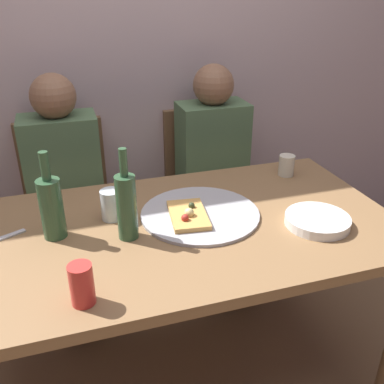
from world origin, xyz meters
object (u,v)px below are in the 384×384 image
(plate_stack, at_px, (317,221))
(chair_right, at_px, (208,179))
(dining_table, at_px, (178,244))
(chair_left, at_px, (68,198))
(pizza_tray, at_px, (200,214))
(soda_can, at_px, (82,284))
(pizza_slice_last, at_px, (188,215))
(wine_bottle, at_px, (51,206))
(guest_in_sweater, at_px, (66,188))
(guest_in_beanie, at_px, (218,169))
(beer_bottle, at_px, (127,205))
(tumbler_near, at_px, (286,165))
(wine_glass, at_px, (111,205))

(plate_stack, distance_m, chair_right, 1.01)
(dining_table, bearing_deg, chair_left, 113.98)
(pizza_tray, bearing_deg, soda_can, -141.36)
(dining_table, xyz_separation_m, pizza_slice_last, (0.05, 0.02, 0.10))
(wine_bottle, bearing_deg, pizza_tray, -1.33)
(chair_left, bearing_deg, guest_in_sweater, 90.00)
(wine_bottle, bearing_deg, guest_in_beanie, 36.77)
(pizza_tray, height_order, soda_can, soda_can)
(dining_table, xyz_separation_m, chair_right, (0.41, 0.83, -0.16))
(pizza_tray, distance_m, beer_bottle, 0.31)
(beer_bottle, bearing_deg, guest_in_sweater, 105.03)
(pizza_slice_last, xyz_separation_m, plate_stack, (0.43, -0.17, -0.01))
(soda_can, bearing_deg, tumbler_near, 32.50)
(wine_bottle, height_order, chair_left, wine_bottle)
(wine_glass, xyz_separation_m, chair_left, (-0.15, 0.71, -0.29))
(guest_in_sweater, bearing_deg, pizza_tray, 126.55)
(pizza_tray, bearing_deg, pizza_slice_last, -157.09)
(plate_stack, distance_m, guest_in_beanie, 0.84)
(dining_table, height_order, tumbler_near, tumbler_near)
(pizza_tray, xyz_separation_m, chair_left, (-0.47, 0.78, -0.24))
(wine_bottle, xyz_separation_m, wine_glass, (0.20, 0.06, -0.06))
(pizza_tray, bearing_deg, beer_bottle, -166.30)
(chair_right, distance_m, guest_in_beanie, 0.20)
(pizza_tray, xyz_separation_m, wine_bottle, (-0.52, 0.01, 0.11))
(wine_glass, xyz_separation_m, plate_stack, (0.70, -0.27, -0.04))
(pizza_slice_last, height_order, soda_can, soda_can)
(beer_bottle, height_order, wine_glass, beer_bottle)
(wine_glass, bearing_deg, guest_in_sweater, 105.39)
(guest_in_sweater, bearing_deg, wine_glass, 105.39)
(wine_glass, xyz_separation_m, soda_can, (-0.14, -0.44, 0.00))
(tumbler_near, distance_m, wine_glass, 0.82)
(chair_left, height_order, guest_in_sweater, guest_in_sweater)
(pizza_slice_last, xyz_separation_m, wine_bottle, (-0.47, 0.03, 0.09))
(wine_glass, bearing_deg, plate_stack, -21.16)
(dining_table, xyz_separation_m, chair_left, (-0.37, 0.83, -0.16))
(pizza_slice_last, relative_size, chair_right, 0.26)
(beer_bottle, height_order, tumbler_near, beer_bottle)
(pizza_slice_last, distance_m, guest_in_beanie, 0.76)
(dining_table, bearing_deg, guest_in_beanie, 58.79)
(soda_can, relative_size, chair_left, 0.14)
(wine_bottle, bearing_deg, plate_stack, -12.87)
(tumbler_near, bearing_deg, dining_table, -154.33)
(pizza_slice_last, xyz_separation_m, wine_glass, (-0.26, 0.10, 0.03))
(dining_table, distance_m, pizza_slice_last, 0.11)
(chair_left, bearing_deg, chair_right, -180.00)
(beer_bottle, relative_size, chair_left, 0.36)
(beer_bottle, bearing_deg, chair_left, 102.46)
(pizza_tray, height_order, wine_glass, wine_glass)
(guest_in_beanie, bearing_deg, pizza_slice_last, 60.90)
(dining_table, relative_size, chair_left, 1.77)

